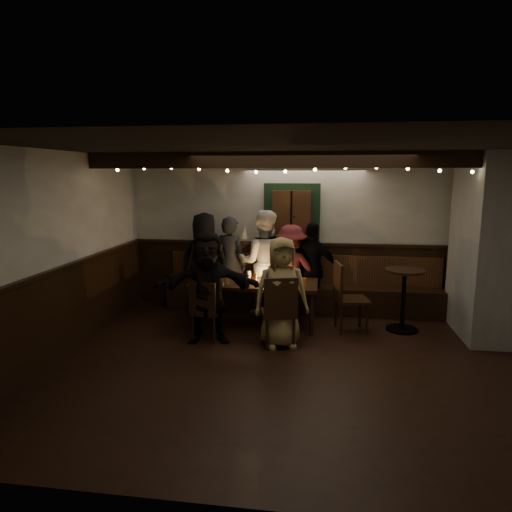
% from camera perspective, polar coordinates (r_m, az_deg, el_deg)
% --- Properties ---
extents(room, '(6.02, 5.01, 2.62)m').
position_cam_1_polar(room, '(6.86, 14.46, -0.44)').
color(room, black).
rests_on(room, ground).
extents(dining_table, '(1.92, 0.82, 0.83)m').
position_cam_1_polar(dining_table, '(6.96, -0.25, -3.73)').
color(dining_table, black).
rests_on(dining_table, ground).
extents(chair_near_left, '(0.45, 0.45, 0.87)m').
position_cam_1_polar(chair_near_left, '(6.37, -6.36, -6.40)').
color(chair_near_left, black).
rests_on(chair_near_left, ground).
extents(chair_near_right, '(0.54, 0.54, 0.98)m').
position_cam_1_polar(chair_near_right, '(6.09, 2.96, -6.50)').
color(chair_near_right, black).
rests_on(chair_near_right, ground).
extents(chair_end, '(0.55, 0.55, 1.03)m').
position_cam_1_polar(chair_end, '(6.84, 11.09, -4.56)').
color(chair_end, black).
rests_on(chair_end, ground).
extents(high_top, '(0.58, 0.58, 0.93)m').
position_cam_1_polar(high_top, '(7.09, 18.00, -4.30)').
color(high_top, black).
rests_on(high_top, ground).
extents(person_a, '(0.87, 0.62, 1.68)m').
position_cam_1_polar(person_a, '(7.72, -6.42, -0.78)').
color(person_a, black).
rests_on(person_a, ground).
extents(person_b, '(0.67, 0.53, 1.61)m').
position_cam_1_polar(person_b, '(7.74, -3.25, -0.94)').
color(person_b, '#242426').
rests_on(person_b, ground).
extents(person_c, '(0.88, 0.71, 1.73)m').
position_cam_1_polar(person_c, '(7.51, 0.94, -0.83)').
color(person_c, silver).
rests_on(person_c, ground).
extents(person_d, '(1.00, 0.62, 1.49)m').
position_cam_1_polar(person_d, '(7.53, 4.38, -1.75)').
color(person_d, '#5A1C20').
rests_on(person_d, ground).
extents(person_e, '(0.97, 0.61, 1.53)m').
position_cam_1_polar(person_e, '(7.58, 7.07, -1.57)').
color(person_e, black).
rests_on(person_e, ground).
extents(person_f, '(1.50, 0.72, 1.55)m').
position_cam_1_polar(person_f, '(6.31, -6.04, -3.86)').
color(person_f, black).
rests_on(person_f, ground).
extents(person_g, '(0.83, 0.66, 1.49)m').
position_cam_1_polar(person_g, '(6.12, 3.18, -4.56)').
color(person_g, '#9C8350').
rests_on(person_g, ground).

